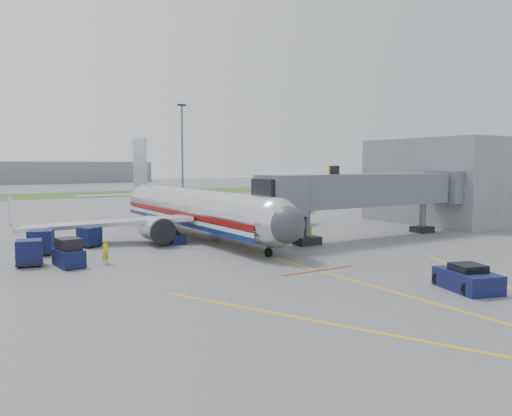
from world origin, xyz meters
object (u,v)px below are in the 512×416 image
baggage_tug (69,254)px  belt_loader (172,237)px  airliner (194,209)px  ramp_worker (106,252)px  pushback_tug (468,279)px

baggage_tug → belt_loader: 11.80m
airliner → belt_loader: airliner is taller
baggage_tug → ramp_worker: baggage_tug is taller
airliner → pushback_tug: 27.93m
belt_loader → airliner: bearing=39.7°
baggage_tug → belt_loader: (10.09, 6.10, -0.40)m
pushback_tug → baggage_tug: baggage_tug is taller
airliner → ramp_worker: bearing=-139.6°
belt_loader → baggage_tug: bearing=-148.9°
airliner → pushback_tug: size_ratio=8.91×
belt_loader → ramp_worker: belt_loader is taller
airliner → baggage_tug: size_ratio=12.04×
pushback_tug → ramp_worker: bearing=130.0°
baggage_tug → ramp_worker: bearing=-13.2°
airliner → ramp_worker: (-11.28, -9.61, -1.75)m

